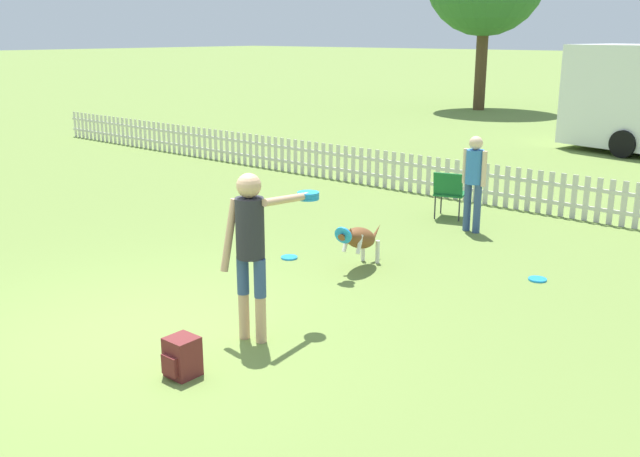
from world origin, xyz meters
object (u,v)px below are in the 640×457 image
(handler_person, at_px, (253,236))
(frisbee_midfield, at_px, (289,257))
(spectator_standing, at_px, (474,175))
(frisbee_near_handler, at_px, (361,243))
(leaping_dog, at_px, (359,238))
(backpack_on_grass, at_px, (182,357))
(frisbee_near_dog, at_px, (537,279))
(folding_chair_blue_left, at_px, (449,191))

(handler_person, height_order, frisbee_midfield, handler_person)
(handler_person, height_order, spectator_standing, handler_person)
(frisbee_near_handler, xyz_separation_m, spectator_standing, (0.89, 1.67, 0.88))
(leaping_dog, distance_m, backpack_on_grass, 3.48)
(frisbee_near_handler, height_order, frisbee_midfield, same)
(spectator_standing, bearing_deg, backpack_on_grass, 99.55)
(frisbee_near_handler, relative_size, backpack_on_grass, 0.62)
(frisbee_near_handler, relative_size, frisbee_near_dog, 1.00)
(frisbee_midfield, distance_m, backpack_on_grass, 3.56)
(frisbee_near_dog, relative_size, folding_chair_blue_left, 0.29)
(frisbee_near_dog, height_order, spectator_standing, spectator_standing)
(frisbee_near_dog, bearing_deg, folding_chair_blue_left, 140.94)
(folding_chair_blue_left, bearing_deg, handler_person, 83.76)
(frisbee_near_dog, height_order, frisbee_midfield, same)
(frisbee_near_handler, relative_size, spectator_standing, 0.15)
(frisbee_midfield, xyz_separation_m, backpack_on_grass, (1.61, -3.17, 0.17))
(frisbee_near_dog, height_order, folding_chair_blue_left, folding_chair_blue_left)
(leaping_dog, relative_size, folding_chair_blue_left, 1.55)
(handler_person, height_order, folding_chair_blue_left, handler_person)
(leaping_dog, bearing_deg, frisbee_midfield, 1.59)
(leaping_dog, height_order, frisbee_near_handler, leaping_dog)
(leaping_dog, xyz_separation_m, frisbee_near_dog, (1.97, 1.09, -0.41))
(spectator_standing, bearing_deg, leaping_dog, 91.09)
(handler_person, distance_m, backpack_on_grass, 1.34)
(handler_person, xyz_separation_m, spectator_standing, (-0.31, 5.01, -0.19))
(frisbee_near_handler, height_order, folding_chair_blue_left, folding_chair_blue_left)
(folding_chair_blue_left, bearing_deg, spectator_standing, 128.79)
(leaping_dog, xyz_separation_m, frisbee_midfield, (-1.01, -0.25, -0.41))
(handler_person, relative_size, backpack_on_grass, 4.65)
(frisbee_midfield, distance_m, folding_chair_blue_left, 3.39)
(leaping_dog, distance_m, frisbee_midfield, 1.12)
(backpack_on_grass, xyz_separation_m, folding_chair_blue_left, (-1.06, 6.48, 0.29))
(leaping_dog, height_order, frisbee_midfield, leaping_dog)
(frisbee_midfield, bearing_deg, handler_person, -54.68)
(handler_person, relative_size, frisbee_midfield, 7.53)
(folding_chair_blue_left, bearing_deg, frisbee_near_handler, 67.96)
(frisbee_midfield, bearing_deg, frisbee_near_dog, 24.22)
(leaping_dog, xyz_separation_m, spectator_standing, (0.22, 2.59, 0.47))
(spectator_standing, bearing_deg, frisbee_near_handler, 67.85)
(leaping_dog, relative_size, spectator_standing, 0.82)
(frisbee_near_dog, xyz_separation_m, backpack_on_grass, (-1.37, -4.51, 0.17))
(leaping_dog, xyz_separation_m, backpack_on_grass, (0.60, -3.42, -0.24))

